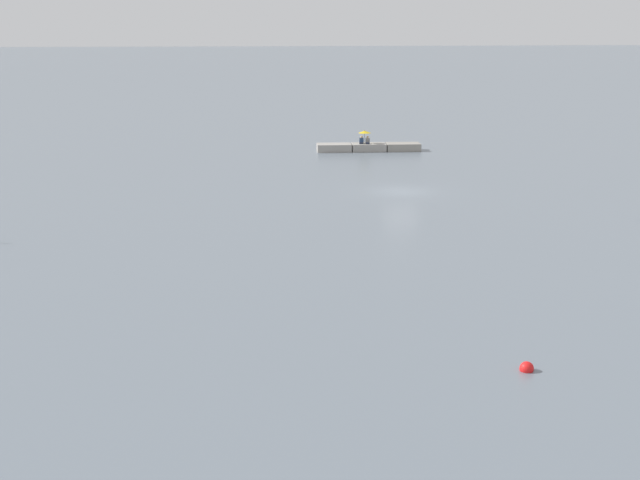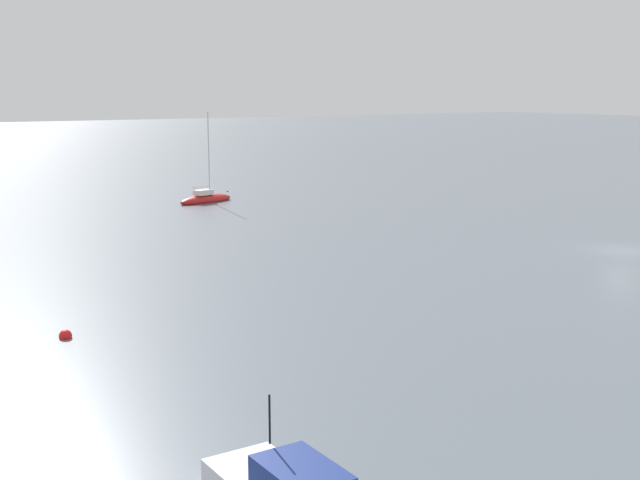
{
  "view_description": "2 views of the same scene",
  "coord_description": "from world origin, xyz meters",
  "px_view_note": "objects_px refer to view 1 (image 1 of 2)",
  "views": [
    {
      "loc": [
        10.91,
        69.48,
        13.53
      ],
      "look_at": [
        7.55,
        21.8,
        1.78
      ],
      "focal_mm": 54.13,
      "sensor_mm": 36.0,
      "label": 1
    },
    {
      "loc": [
        -32.97,
        45.13,
        10.28
      ],
      "look_at": [
        6.17,
        19.43,
        1.72
      ],
      "focal_mm": 46.05,
      "sensor_mm": 36.0,
      "label": 2
    }
  ],
  "objects_px": {
    "person_seated_blue_right": "(361,141)",
    "mooring_buoy_near": "(527,368)",
    "person_seated_grey_left": "(368,141)",
    "umbrella_open_yellow": "(365,132)"
  },
  "relations": [
    {
      "from": "person_seated_blue_right",
      "to": "mooring_buoy_near",
      "type": "bearing_deg",
      "value": 96.84
    },
    {
      "from": "person_seated_grey_left",
      "to": "mooring_buoy_near",
      "type": "distance_m",
      "value": 55.87
    },
    {
      "from": "person_seated_grey_left",
      "to": "mooring_buoy_near",
      "type": "relative_size",
      "value": 1.34
    },
    {
      "from": "person_seated_grey_left",
      "to": "person_seated_blue_right",
      "type": "distance_m",
      "value": 0.58
    },
    {
      "from": "person_seated_grey_left",
      "to": "mooring_buoy_near",
      "type": "bearing_deg",
      "value": 96.27
    },
    {
      "from": "person_seated_blue_right",
      "to": "mooring_buoy_near",
      "type": "relative_size",
      "value": 1.34
    },
    {
      "from": "person_seated_grey_left",
      "to": "umbrella_open_yellow",
      "type": "height_order",
      "value": "umbrella_open_yellow"
    },
    {
      "from": "umbrella_open_yellow",
      "to": "mooring_buoy_near",
      "type": "bearing_deg",
      "value": 89.7
    },
    {
      "from": "person_seated_grey_left",
      "to": "umbrella_open_yellow",
      "type": "xyz_separation_m",
      "value": [
        0.27,
        -0.19,
        0.85
      ]
    },
    {
      "from": "person_seated_grey_left",
      "to": "person_seated_blue_right",
      "type": "height_order",
      "value": "same"
    }
  ]
}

